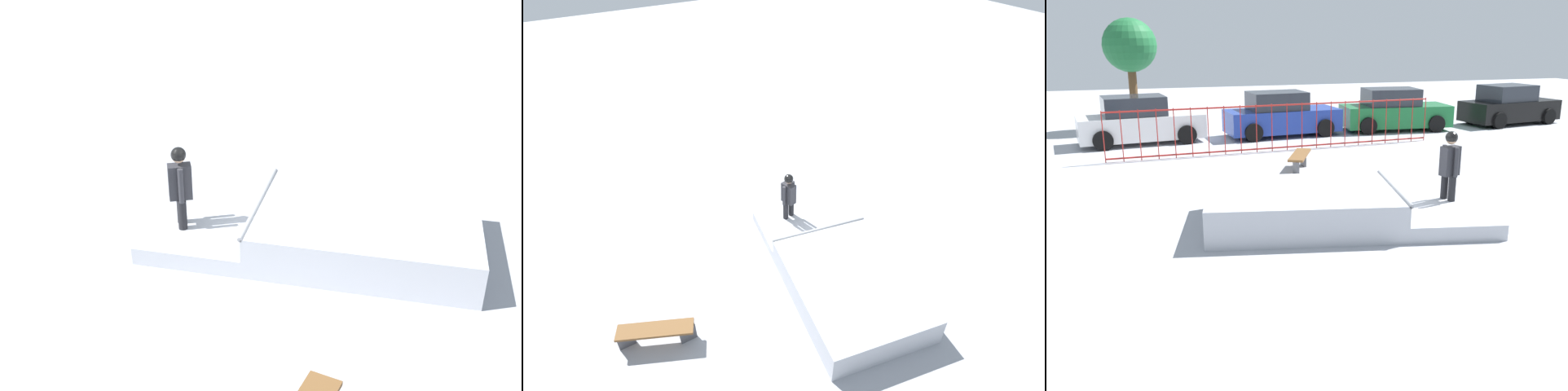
% 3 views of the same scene
% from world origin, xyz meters
% --- Properties ---
extents(ground_plane, '(60.00, 60.00, 0.00)m').
position_xyz_m(ground_plane, '(0.00, 0.00, 0.00)').
color(ground_plane, '#A8AAB2').
extents(skate_ramp, '(5.80, 3.59, 0.74)m').
position_xyz_m(skate_ramp, '(-0.86, -0.58, 0.32)').
color(skate_ramp, '#B0B3BB').
rests_on(skate_ramp, ground).
extents(skater, '(0.42, 0.43, 1.73)m').
position_xyz_m(skater, '(1.73, -0.69, 1.01)').
color(skater, black).
rests_on(skater, ground).
extents(skateboard, '(0.82, 0.35, 0.09)m').
position_xyz_m(skateboard, '(1.38, -0.99, 0.08)').
color(skateboard, '#3F2D1E').
rests_on(skateboard, ground).
extents(park_bench, '(1.03, 1.62, 0.48)m').
position_xyz_m(park_bench, '(-0.16, 3.80, 0.36)').
color(park_bench, brown).
rests_on(park_bench, ground).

